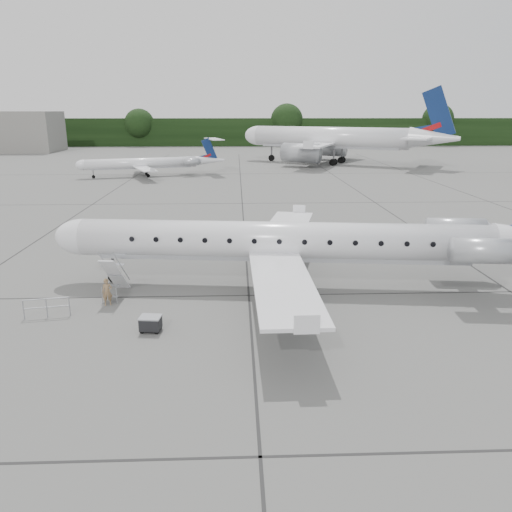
{
  "coord_description": "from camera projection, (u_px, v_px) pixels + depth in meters",
  "views": [
    {
      "loc": [
        -4.22,
        -23.29,
        10.15
      ],
      "look_at": [
        -3.17,
        3.57,
        2.3
      ],
      "focal_mm": 35.0,
      "sensor_mm": 36.0,
      "label": 1
    }
  ],
  "objects": [
    {
      "name": "treeline",
      "position": [
        250.0,
        132.0,
        148.91
      ],
      "size": [
        260.0,
        4.0,
        8.0
      ],
      "primitive_type": "cube",
      "color": "black",
      "rests_on": "ground"
    },
    {
      "name": "main_regional_jet",
      "position": [
        283.0,
        222.0,
        28.89
      ],
      "size": [
        32.86,
        25.28,
        7.86
      ],
      "primitive_type": null,
      "rotation": [
        0.0,
        0.0,
        -0.11
      ],
      "color": "silver",
      "rests_on": "ground"
    },
    {
      "name": "safety_railing",
      "position": [
        47.0,
        308.0,
        25.34
      ],
      "size": [
        2.18,
        0.46,
        1.0
      ],
      "primitive_type": null,
      "rotation": [
        0.0,
        0.0,
        0.17
      ],
      "color": "#96999F",
      "rests_on": "ground"
    },
    {
      "name": "ground",
      "position": [
        321.0,
        318.0,
        25.34
      ],
      "size": [
        320.0,
        320.0,
        0.0
      ],
      "primitive_type": "plane",
      "color": "#5F5F5D",
      "rests_on": "ground"
    },
    {
      "name": "bg_regional_left",
      "position": [
        141.0,
        158.0,
        79.13
      ],
      "size": [
        25.72,
        21.37,
        5.84
      ],
      "primitive_type": null,
      "rotation": [
        0.0,
        0.0,
        0.27
      ],
      "color": "silver",
      "rests_on": "ground"
    },
    {
      "name": "passenger",
      "position": [
        107.0,
        292.0,
        26.87
      ],
      "size": [
        0.63,
        0.5,
        1.5
      ],
      "primitive_type": "imported",
      "rotation": [
        0.0,
        0.0,
        0.28
      ],
      "color": "olive",
      "rests_on": "ground"
    },
    {
      "name": "bg_narrowbody",
      "position": [
        329.0,
        127.0,
        97.27
      ],
      "size": [
        48.43,
        44.19,
        14.2
      ],
      "primitive_type": null,
      "rotation": [
        0.0,
        0.0,
        -0.51
      ],
      "color": "silver",
      "rests_on": "ground"
    },
    {
      "name": "airstair",
      "position": [
        115.0,
        276.0,
        28.03
      ],
      "size": [
        1.11,
        2.49,
        2.46
      ],
      "primitive_type": null,
      "rotation": [
        0.0,
        0.0,
        -0.11
      ],
      "color": "silver",
      "rests_on": "ground"
    },
    {
      "name": "baggage_cart",
      "position": [
        151.0,
        323.0,
        23.73
      ],
      "size": [
        1.03,
        0.87,
        0.82
      ],
      "primitive_type": null,
      "rotation": [
        0.0,
        0.0,
        -0.11
      ],
      "color": "black",
      "rests_on": "ground"
    }
  ]
}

